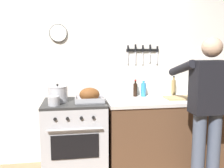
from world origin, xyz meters
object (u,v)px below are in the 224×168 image
at_px(person_cook, 208,104).
at_px(cutting_board, 179,98).
at_px(saucepan, 54,101).
at_px(bottle_soy_sauce, 135,89).
at_px(bottle_dish_soap, 143,89).
at_px(stove, 75,137).
at_px(bottle_vinegar, 173,87).
at_px(stock_pot, 58,94).
at_px(roasting_pan, 90,96).

xyz_separation_m(person_cook, cutting_board, (-0.07, 0.56, -0.04)).
relative_size(saucepan, bottle_soy_sauce, 0.57).
bearing_deg(bottle_soy_sauce, person_cook, -52.95).
relative_size(cutting_board, bottle_dish_soap, 1.55).
bearing_deg(saucepan, bottle_dish_soap, 17.11).
xyz_separation_m(stove, saucepan, (-0.23, -0.17, 0.50)).
height_order(cutting_board, bottle_vinegar, bottle_vinegar).
distance_m(stock_pot, bottle_soy_sauce, 1.03).
bearing_deg(bottle_dish_soap, stock_pot, -171.43).
bearing_deg(stock_pot, roasting_pan, -11.74).
distance_m(cutting_board, bottle_dish_soap, 0.48).
bearing_deg(person_cook, stock_pot, 71.14).
distance_m(saucepan, cutting_board, 1.58).
height_order(person_cook, bottle_vinegar, person_cook).
bearing_deg(roasting_pan, stove, 161.95).
xyz_separation_m(stove, bottle_soy_sauce, (0.82, 0.21, 0.54)).
height_order(person_cook, bottle_dish_soap, person_cook).
height_order(saucepan, bottle_soy_sauce, bottle_soy_sauce).
relative_size(roasting_pan, stock_pot, 1.48).
distance_m(saucepan, bottle_soy_sauce, 1.11).
distance_m(stove, stock_pot, 0.58).
height_order(stove, saucepan, saucepan).
bearing_deg(cutting_board, stove, 178.92).
bearing_deg(stock_pot, bottle_vinegar, 7.84).
bearing_deg(bottle_soy_sauce, stock_pot, -169.32).
bearing_deg(stove, person_cook, -22.30).
bearing_deg(stove, bottle_soy_sauce, 14.41).
height_order(person_cook, bottle_soy_sauce, person_cook).
xyz_separation_m(stock_pot, saucepan, (-0.03, -0.19, -0.04)).
xyz_separation_m(bottle_vinegar, bottle_soy_sauce, (-0.55, -0.02, -0.02)).
bearing_deg(cutting_board, saucepan, -174.84).
relative_size(stock_pot, cutting_board, 0.66).
bearing_deg(bottle_soy_sauce, saucepan, -160.17).
distance_m(stove, bottle_vinegar, 1.50).
xyz_separation_m(stove, roasting_pan, (0.18, -0.06, 0.53)).
height_order(stock_pot, saucepan, stock_pot).
bearing_deg(cutting_board, roasting_pan, -178.29).
relative_size(stove, person_cook, 0.54).
distance_m(person_cook, saucepan, 1.70).
height_order(roasting_pan, stock_pot, stock_pot).
height_order(stove, stock_pot, stock_pot).
distance_m(stock_pot, bottle_dish_soap, 1.13).
bearing_deg(roasting_pan, bottle_soy_sauce, 23.07).
relative_size(cutting_board, bottle_vinegar, 1.36).
distance_m(saucepan, bottle_vinegar, 1.65).
xyz_separation_m(roasting_pan, cutting_board, (1.16, 0.03, -0.07)).
relative_size(roasting_pan, bottle_dish_soap, 1.52).
bearing_deg(saucepan, stove, 36.25).
xyz_separation_m(stock_pot, cutting_board, (1.54, -0.04, -0.09)).
height_order(saucepan, bottle_dish_soap, bottle_dish_soap).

